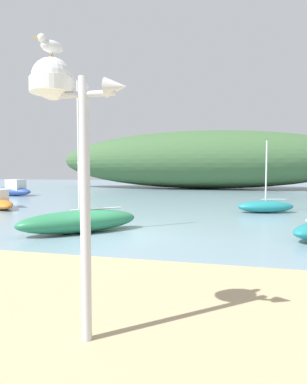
{
  "coord_description": "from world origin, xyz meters",
  "views": [
    {
      "loc": [
        4.22,
        -10.57,
        2.2
      ],
      "look_at": [
        0.73,
        3.65,
        1.24
      ],
      "focal_mm": 31.02,
      "sensor_mm": 36.0,
      "label": 1
    }
  ],
  "objects_px": {
    "motorboat_centre_water": "(13,190)",
    "sailboat_east_reach": "(265,206)",
    "mast_structure": "(63,109)",
    "sailboat_far_left": "(80,221)",
    "seagull_on_radar": "(50,45)"
  },
  "relations": [
    {
      "from": "motorboat_centre_water",
      "to": "sailboat_east_reach",
      "type": "xyz_separation_m",
      "value": [
        20.24,
        -6.89,
        -0.19
      ]
    },
    {
      "from": "mast_structure",
      "to": "motorboat_centre_water",
      "type": "height_order",
      "value": "mast_structure"
    },
    {
      "from": "seagull_on_radar",
      "to": "sailboat_far_left",
      "type": "bearing_deg",
      "value": 114.3
    },
    {
      "from": "mast_structure",
      "to": "seagull_on_radar",
      "type": "height_order",
      "value": "seagull_on_radar"
    },
    {
      "from": "motorboat_centre_water",
      "to": "sailboat_far_left",
      "type": "xyz_separation_m",
      "value": [
        13.34,
        -14.27,
        -0.11
      ]
    },
    {
      "from": "seagull_on_radar",
      "to": "mast_structure",
      "type": "bearing_deg",
      "value": 5.19
    },
    {
      "from": "mast_structure",
      "to": "motorboat_centre_water",
      "type": "distance_m",
      "value": 27.3
    },
    {
      "from": "seagull_on_radar",
      "to": "sailboat_far_left",
      "type": "relative_size",
      "value": 0.06
    },
    {
      "from": "seagull_on_radar",
      "to": "motorboat_centre_water",
      "type": "relative_size",
      "value": 0.07
    },
    {
      "from": "mast_structure",
      "to": "sailboat_east_reach",
      "type": "bearing_deg",
      "value": 76.44
    },
    {
      "from": "mast_structure",
      "to": "seagull_on_radar",
      "type": "xyz_separation_m",
      "value": [
        -0.14,
        -0.01,
        0.72
      ]
    },
    {
      "from": "mast_structure",
      "to": "sailboat_east_reach",
      "type": "xyz_separation_m",
      "value": [
        3.51,
        14.55,
        -2.58
      ]
    },
    {
      "from": "sailboat_far_left",
      "to": "seagull_on_radar",
      "type": "bearing_deg",
      "value": -65.7
    },
    {
      "from": "mast_structure",
      "to": "sailboat_far_left",
      "type": "height_order",
      "value": "sailboat_far_left"
    },
    {
      "from": "motorboat_centre_water",
      "to": "mast_structure",
      "type": "bearing_deg",
      "value": -52.05
    }
  ]
}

